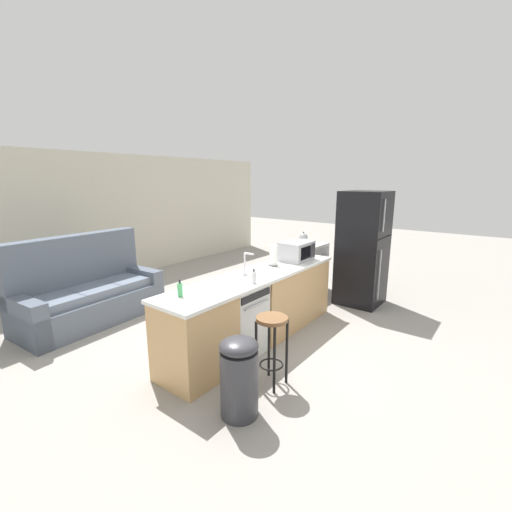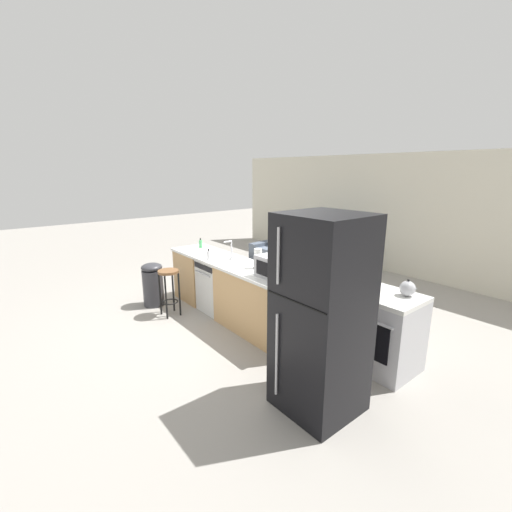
{
  "view_description": "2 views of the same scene",
  "coord_description": "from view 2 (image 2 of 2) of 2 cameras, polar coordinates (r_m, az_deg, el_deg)",
  "views": [
    {
      "loc": [
        -3.18,
        -2.54,
        2.08
      ],
      "look_at": [
        0.59,
        0.35,
        1.01
      ],
      "focal_mm": 24.0,
      "sensor_mm": 36.0,
      "label": 1
    },
    {
      "loc": [
        4.25,
        -2.84,
        2.25
      ],
      "look_at": [
        0.42,
        0.23,
        1.01
      ],
      "focal_mm": 24.0,
      "sensor_mm": 36.0,
      "label": 2
    }
  ],
  "objects": [
    {
      "name": "kettle",
      "position": [
        4.12,
        23.95,
        -4.97
      ],
      "size": [
        0.21,
        0.17,
        0.19
      ],
      "color": "#B2B2B7",
      "rests_on": "stove_range"
    },
    {
      "name": "ground_plane",
      "position": [
        5.58,
        -4.55,
        -9.64
      ],
      "size": [
        24.0,
        24.0,
        0.0
      ],
      "primitive_type": "plane",
      "color": "gray"
    },
    {
      "name": "dishwasher",
      "position": [
        5.63,
        -6.08,
        -4.89
      ],
      "size": [
        0.58,
        0.61,
        0.84
      ],
      "color": "silver",
      "rests_on": "ground_plane"
    },
    {
      "name": "stove_range",
      "position": [
        4.28,
        20.37,
        -11.63
      ],
      "size": [
        0.76,
        0.68,
        0.9
      ],
      "color": "#B7B7BC",
      "rests_on": "ground_plane"
    },
    {
      "name": "refrigerator",
      "position": [
        3.25,
        10.84,
        -9.77
      ],
      "size": [
        0.72,
        0.73,
        1.89
      ],
      "color": "black",
      "rests_on": "ground_plane"
    },
    {
      "name": "dish_soap_bottle",
      "position": [
        6.16,
        -9.22,
        2.02
      ],
      "size": [
        0.06,
        0.06,
        0.18
      ],
      "color": "#4CB266",
      "rests_on": "kitchen_counter"
    },
    {
      "name": "soap_bottle",
      "position": [
        5.31,
        -7.9,
        0.12
      ],
      "size": [
        0.06,
        0.06,
        0.18
      ],
      "color": "silver",
      "rests_on": "kitchen_counter"
    },
    {
      "name": "kitchen_counter",
      "position": [
        5.24,
        -3.16,
        -6.29
      ],
      "size": [
        2.94,
        0.66,
        0.9
      ],
      "color": "tan",
      "rests_on": "ground_plane"
    },
    {
      "name": "bar_stool",
      "position": [
        5.53,
        -14.3,
        -4.36
      ],
      "size": [
        0.32,
        0.32,
        0.74
      ],
      "color": "brown",
      "rests_on": "ground_plane"
    },
    {
      "name": "trash_bin",
      "position": [
        6.05,
        -16.81,
        -4.47
      ],
      "size": [
        0.35,
        0.35,
        0.74
      ],
      "color": "#333338",
      "rests_on": "ground_plane"
    },
    {
      "name": "wall_back",
      "position": [
        8.13,
        22.03,
        6.44
      ],
      "size": [
        10.0,
        0.06,
        2.6
      ],
      "color": "beige",
      "rests_on": "ground_plane"
    },
    {
      "name": "microwave",
      "position": [
        4.39,
        3.44,
        -1.85
      ],
      "size": [
        0.5,
        0.37,
        0.28
      ],
      "color": "#B7B7BC",
      "rests_on": "kitchen_counter"
    },
    {
      "name": "sink_faucet",
      "position": [
        5.29,
        -4.22,
        0.8
      ],
      "size": [
        0.07,
        0.18,
        0.3
      ],
      "color": "silver",
      "rests_on": "kitchen_counter"
    },
    {
      "name": "paper_towel_roll",
      "position": [
        4.8,
        0.34,
        -0.45
      ],
      "size": [
        0.14,
        0.14,
        0.28
      ],
      "color": "#4C4C51",
      "rests_on": "kitchen_counter"
    },
    {
      "name": "couch",
      "position": [
        7.58,
        7.02,
        -0.12
      ],
      "size": [
        2.06,
        1.05,
        1.27
      ],
      "color": "#515B6B",
      "rests_on": "ground_plane"
    }
  ]
}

